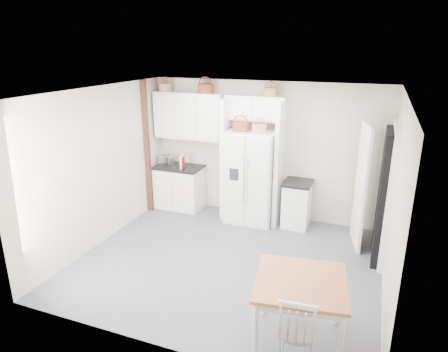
% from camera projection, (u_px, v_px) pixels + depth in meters
% --- Properties ---
extents(floor, '(4.50, 4.50, 0.00)m').
position_uv_depth(floor, '(228.00, 261.00, 6.22)').
color(floor, '#474753').
rests_on(floor, ground).
extents(ceiling, '(4.50, 4.50, 0.00)m').
position_uv_depth(ceiling, '(229.00, 92.00, 5.41)').
color(ceiling, white).
rests_on(ceiling, wall_back).
extents(wall_back, '(4.50, 0.00, 4.50)m').
position_uv_depth(wall_back, '(265.00, 151.00, 7.59)').
color(wall_back, '#B1AD99').
rests_on(wall_back, floor).
extents(wall_left, '(0.00, 4.00, 4.00)m').
position_uv_depth(wall_left, '(101.00, 167.00, 6.59)').
color(wall_left, '#B1AD99').
rests_on(wall_left, floor).
extents(wall_right, '(0.00, 4.00, 4.00)m').
position_uv_depth(wall_right, '(395.00, 204.00, 5.05)').
color(wall_right, '#B1AD99').
rests_on(wall_right, floor).
extents(refrigerator, '(0.90, 0.72, 1.74)m').
position_uv_depth(refrigerator, '(251.00, 177.00, 7.44)').
color(refrigerator, white).
rests_on(refrigerator, floor).
extents(base_cab_left, '(0.92, 0.58, 0.85)m').
position_uv_depth(base_cab_left, '(179.00, 188.00, 8.18)').
color(base_cab_left, white).
rests_on(base_cab_left, floor).
extents(base_cab_right, '(0.46, 0.56, 0.82)m').
position_uv_depth(base_cab_right, '(297.00, 205.00, 7.36)').
color(base_cab_right, white).
rests_on(base_cab_right, floor).
extents(dining_table, '(1.10, 1.10, 0.81)m').
position_uv_depth(dining_table, '(299.00, 312.00, 4.41)').
color(dining_table, brown).
rests_on(dining_table, floor).
extents(windsor_chair, '(0.47, 0.44, 0.90)m').
position_uv_depth(windsor_chair, '(298.00, 331.00, 4.05)').
color(windsor_chair, white).
rests_on(windsor_chair, floor).
extents(counter_left, '(0.96, 0.62, 0.04)m').
position_uv_depth(counter_left, '(179.00, 167.00, 8.04)').
color(counter_left, black).
rests_on(counter_left, base_cab_left).
extents(counter_right, '(0.50, 0.59, 0.04)m').
position_uv_depth(counter_right, '(298.00, 183.00, 7.22)').
color(counter_right, black).
rests_on(counter_right, base_cab_right).
extents(toaster, '(0.33, 0.25, 0.20)m').
position_uv_depth(toaster, '(166.00, 160.00, 8.08)').
color(toaster, silver).
rests_on(toaster, counter_left).
extents(cookbook_red, '(0.04, 0.15, 0.23)m').
position_uv_depth(cookbook_red, '(183.00, 163.00, 7.89)').
color(cookbook_red, maroon).
rests_on(cookbook_red, counter_left).
extents(cookbook_cream, '(0.07, 0.17, 0.26)m').
position_uv_depth(cookbook_cream, '(182.00, 162.00, 7.89)').
color(cookbook_cream, beige).
rests_on(cookbook_cream, counter_left).
extents(basket_upper_a, '(0.27, 0.27, 0.15)m').
position_uv_depth(basket_upper_a, '(165.00, 87.00, 7.77)').
color(basket_upper_a, brown).
rests_on(basket_upper_a, upper_cabinet).
extents(basket_upper_c, '(0.29, 0.29, 0.17)m').
position_uv_depth(basket_upper_c, '(205.00, 88.00, 7.48)').
color(basket_upper_c, maroon).
rests_on(basket_upper_c, upper_cabinet).
extents(basket_bridge_b, '(0.25, 0.25, 0.14)m').
position_uv_depth(basket_bridge_b, '(271.00, 92.00, 7.05)').
color(basket_bridge_b, brown).
rests_on(basket_bridge_b, bridge_cabinet).
extents(basket_fridge_a, '(0.30, 0.30, 0.16)m').
position_uv_depth(basket_fridge_a, '(240.00, 127.00, 7.12)').
color(basket_fridge_a, maroon).
rests_on(basket_fridge_a, refrigerator).
extents(basket_fridge_b, '(0.26, 0.26, 0.14)m').
position_uv_depth(basket_fridge_b, '(259.00, 129.00, 7.01)').
color(basket_fridge_b, brown).
rests_on(basket_fridge_b, refrigerator).
extents(upper_cabinet, '(1.40, 0.34, 0.90)m').
position_uv_depth(upper_cabinet, '(189.00, 116.00, 7.76)').
color(upper_cabinet, white).
rests_on(upper_cabinet, wall_back).
extents(bridge_cabinet, '(1.12, 0.34, 0.45)m').
position_uv_depth(bridge_cabinet, '(256.00, 108.00, 7.23)').
color(bridge_cabinet, white).
rests_on(bridge_cabinet, wall_back).
extents(fridge_panel_left, '(0.08, 0.60, 2.30)m').
position_uv_depth(fridge_panel_left, '(227.00, 159.00, 7.60)').
color(fridge_panel_left, white).
rests_on(fridge_panel_left, floor).
extents(fridge_panel_right, '(0.08, 0.60, 2.30)m').
position_uv_depth(fridge_panel_right, '(280.00, 164.00, 7.25)').
color(fridge_panel_right, white).
rests_on(fridge_panel_right, floor).
extents(trim_post, '(0.09, 0.09, 2.60)m').
position_uv_depth(trim_post, '(147.00, 148.00, 7.77)').
color(trim_post, '#412011').
rests_on(trim_post, floor).
extents(doorway_void, '(0.18, 0.85, 2.05)m').
position_uv_depth(doorway_void, '(385.00, 197.00, 6.05)').
color(doorway_void, black).
rests_on(doorway_void, floor).
extents(door_slab, '(0.21, 0.79, 2.05)m').
position_uv_depth(door_slab, '(361.00, 187.00, 6.47)').
color(door_slab, white).
rests_on(door_slab, floor).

